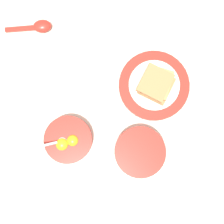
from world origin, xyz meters
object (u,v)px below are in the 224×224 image
soup_spoon (38,27)px  congee_bowl (140,152)px  toast_plate (154,86)px  toast_sandwich (156,84)px  egg_bowl (68,140)px

soup_spoon → congee_bowl: bearing=-31.7°
soup_spoon → congee_bowl: 0.50m
toast_plate → soup_spoon: (-0.40, 0.06, 0.00)m
toast_plate → congee_bowl: (0.02, -0.21, 0.01)m
toast_plate → toast_sandwich: 0.03m
toast_sandwich → soup_spoon: (-0.40, 0.06, -0.03)m
congee_bowl → soup_spoon: bearing=148.3°
toast_sandwich → soup_spoon: bearing=171.8°
egg_bowl → soup_spoon: (-0.21, 0.30, -0.01)m
soup_spoon → congee_bowl: congee_bowl is taller
egg_bowl → toast_sandwich: (0.19, 0.24, 0.02)m
toast_sandwich → toast_plate: bearing=142.9°
toast_plate → toast_sandwich: size_ratio=2.07×
congee_bowl → egg_bowl: bearing=-170.2°
toast_sandwich → soup_spoon: toast_sandwich is taller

